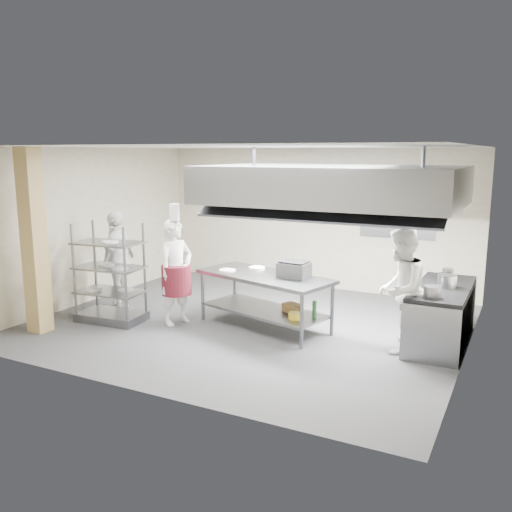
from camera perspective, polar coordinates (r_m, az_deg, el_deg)
The scene contains 23 objects.
floor at distance 9.42m, azimuth -0.75°, elevation -7.13°, with size 7.00×7.00×0.00m, color #38383B.
ceiling at distance 8.96m, azimuth -0.80°, elevation 11.44°, with size 7.00×7.00×0.00m, color silver.
wall_back at distance 11.78m, azimuth 6.05°, elevation 3.94°, with size 7.00×7.00×0.00m, color tan.
wall_left at distance 11.12m, azimuth -16.97°, elevation 3.11°, with size 6.00×6.00×0.00m, color tan.
wall_right at distance 8.08m, azimuth 21.78°, elevation 0.02°, with size 6.00×6.00×0.00m, color tan.
column at distance 9.40m, azimuth -22.32°, elevation 1.42°, with size 0.30×0.30×3.00m, color tan.
exhaust_hood at distance 8.82m, azimuth 8.00°, elevation 7.44°, with size 4.00×2.50×0.60m, color gray.
hood_strip_a at distance 9.18m, azimuth 2.61°, elevation 5.67°, with size 1.60×0.12×0.04m, color white.
hood_strip_b at distance 8.60m, azimuth 13.64°, elevation 5.02°, with size 1.60×0.12×0.04m, color white.
wall_shelf at distance 11.11m, azimuth 14.46°, elevation 3.24°, with size 1.50×0.28×0.04m, color gray.
island at distance 9.11m, azimuth 0.91°, elevation -4.76°, with size 2.33×0.97×0.91m, color gray, non-canonical shape.
island_worktop at distance 9.01m, azimuth 0.92°, elevation -2.16°, with size 2.33×0.97×0.06m, color gray.
island_undershelf at distance 9.16m, azimuth 0.90°, elevation -5.70°, with size 2.14×0.87×0.04m, color slate.
pass_rack at distance 9.69m, azimuth -15.15°, elevation -1.73°, with size 1.15×0.67×1.72m, color gray, non-canonical shape.
cooking_range at distance 8.85m, azimuth 18.88°, elevation -6.08°, with size 0.80×2.00×0.84m, color gray.
range_top at distance 8.74m, azimuth 19.06°, elevation -3.25°, with size 0.78×1.96×0.06m, color black.
chef_head at distance 9.32m, azimuth -8.40°, elevation -1.70°, with size 0.66×0.43×1.80m, color silver.
chef_line at distance 8.22m, azimuth 14.92°, elevation -3.48°, with size 0.90×0.70×1.85m, color silver.
chef_plating at distance 10.40m, azimuth -14.28°, elevation -0.46°, with size 1.09×0.45×1.86m, color white.
griddle at distance 8.84m, azimuth 4.02°, elevation -1.46°, with size 0.48×0.37×0.23m, color slate.
wicker_basket at distance 8.99m, azimuth 3.88°, elevation -5.46°, with size 0.31×0.21×0.14m, color #9C673E.
stockpot at distance 8.67m, azimuth 19.47°, elevation -2.52°, with size 0.28×0.28×0.20m, color gray.
plate_stack at distance 9.76m, azimuth -15.07°, elevation -3.49°, with size 0.28×0.28×0.05m, color white.
Camera 1 is at (4.17, -7.92, 2.92)m, focal length 38.00 mm.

